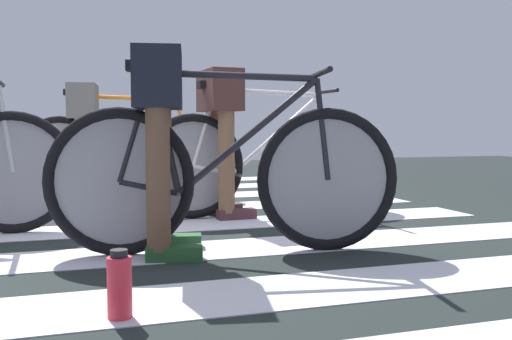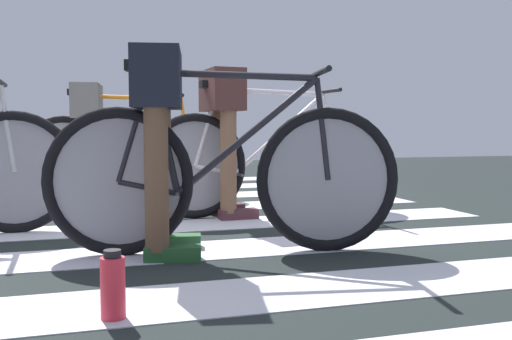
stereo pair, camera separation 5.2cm
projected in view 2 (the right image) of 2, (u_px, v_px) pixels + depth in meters
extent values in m
cube|color=black|center=(96.00, 234.00, 3.34)|extent=(18.00, 14.00, 0.02)
cube|color=silver|center=(101.00, 308.00, 1.92)|extent=(5.20, 0.44, 0.00)
cube|color=silver|center=(120.00, 256.00, 2.71)|extent=(5.20, 0.44, 0.00)
cube|color=silver|center=(90.00, 230.00, 3.38)|extent=(5.20, 0.44, 0.00)
cube|color=silver|center=(88.00, 212.00, 4.12)|extent=(5.20, 0.44, 0.00)
cube|color=silver|center=(94.00, 200.00, 4.84)|extent=(5.20, 0.44, 0.00)
cube|color=silver|center=(105.00, 190.00, 5.59)|extent=(5.20, 0.44, 0.00)
cube|color=silver|center=(91.00, 183.00, 6.31)|extent=(5.20, 0.44, 0.00)
torus|color=black|center=(118.00, 182.00, 2.69)|extent=(0.71, 0.19, 0.72)
torus|color=black|center=(328.00, 180.00, 2.80)|extent=(0.71, 0.19, 0.72)
cylinder|color=gray|center=(118.00, 182.00, 2.69)|extent=(0.60, 0.12, 0.61)
cylinder|color=gray|center=(328.00, 180.00, 2.80)|extent=(0.60, 0.12, 0.61)
cylinder|color=black|center=(235.00, 75.00, 2.71)|extent=(0.79, 0.18, 0.05)
cylinder|color=black|center=(248.00, 136.00, 2.74)|extent=(0.70, 0.17, 0.59)
cylinder|color=black|center=(164.00, 134.00, 2.70)|extent=(0.16, 0.06, 0.59)
cylinder|color=black|center=(148.00, 188.00, 2.71)|extent=(0.29, 0.08, 0.09)
cylinder|color=black|center=(135.00, 127.00, 2.68)|extent=(0.19, 0.06, 0.53)
cylinder|color=black|center=(322.00, 129.00, 2.77)|extent=(0.09, 0.05, 0.50)
cube|color=black|center=(151.00, 66.00, 2.67)|extent=(0.25, 0.13, 0.05)
cylinder|color=black|center=(317.00, 74.00, 2.75)|extent=(0.13, 0.52, 0.03)
cylinder|color=#4C4C51|center=(178.00, 194.00, 2.73)|extent=(0.08, 0.34, 0.02)
cylinder|color=brown|center=(160.00, 151.00, 2.84)|extent=(0.11, 0.11, 0.90)
cylinder|color=brown|center=(156.00, 154.00, 2.56)|extent=(0.11, 0.11, 0.90)
cube|color=black|center=(157.00, 79.00, 2.68)|extent=(0.29, 0.44, 0.28)
cube|color=#215127|center=(175.00, 242.00, 2.88)|extent=(0.27, 0.15, 0.07)
cube|color=#215127|center=(173.00, 254.00, 2.60)|extent=(0.27, 0.15, 0.07)
torus|color=black|center=(14.00, 172.00, 3.28)|extent=(0.72, 0.08, 0.72)
cylinder|color=gray|center=(14.00, 172.00, 3.28)|extent=(0.61, 0.02, 0.61)
cylinder|color=#B4B7BA|center=(7.00, 129.00, 3.25)|extent=(0.09, 0.03, 0.50)
cylinder|color=black|center=(0.00, 82.00, 3.22)|extent=(0.04, 0.52, 0.03)
torus|color=black|center=(195.00, 166.00, 3.81)|extent=(0.72, 0.10, 0.72)
torus|color=black|center=(330.00, 163.00, 4.17)|extent=(0.72, 0.10, 0.72)
cylinder|color=gray|center=(195.00, 166.00, 3.81)|extent=(0.61, 0.05, 0.61)
cylinder|color=gray|center=(330.00, 163.00, 4.17)|extent=(0.61, 0.05, 0.61)
cylinder|color=white|center=(272.00, 92.00, 3.97)|extent=(0.80, 0.09, 0.05)
cylinder|color=white|center=(280.00, 133.00, 4.01)|extent=(0.70, 0.08, 0.59)
cylinder|color=white|center=(226.00, 132.00, 3.87)|extent=(0.16, 0.04, 0.59)
cylinder|color=white|center=(215.00, 170.00, 3.86)|extent=(0.29, 0.05, 0.09)
cylinder|color=white|center=(207.00, 128.00, 3.82)|extent=(0.19, 0.04, 0.53)
cylinder|color=white|center=(326.00, 129.00, 4.14)|extent=(0.09, 0.03, 0.50)
cube|color=black|center=(218.00, 85.00, 3.83)|extent=(0.25, 0.11, 0.05)
cylinder|color=black|center=(323.00, 92.00, 4.11)|extent=(0.06, 0.52, 0.03)
cylinder|color=#4C4C51|center=(235.00, 174.00, 3.91)|extent=(0.04, 0.34, 0.02)
cylinder|color=brown|center=(216.00, 143.00, 4.00)|extent=(0.11, 0.11, 0.92)
cylinder|color=brown|center=(228.00, 144.00, 3.74)|extent=(0.11, 0.11, 0.92)
cube|color=#4A2A27|center=(222.00, 91.00, 3.84)|extent=(0.25, 0.42, 0.28)
cube|color=#4A272E|center=(226.00, 209.00, 4.06)|extent=(0.27, 0.12, 0.07)
cube|color=#4A272E|center=(238.00, 214.00, 3.79)|extent=(0.27, 0.12, 0.07)
torus|color=black|center=(64.00, 159.00, 4.64)|extent=(0.72, 0.14, 0.72)
torus|color=black|center=(189.00, 158.00, 4.81)|extent=(0.72, 0.14, 0.72)
cylinder|color=gray|center=(64.00, 159.00, 4.64)|extent=(0.60, 0.08, 0.61)
cylinder|color=gray|center=(189.00, 158.00, 4.81)|extent=(0.60, 0.08, 0.61)
cylinder|color=orange|center=(133.00, 98.00, 4.70)|extent=(0.80, 0.13, 0.05)
cylinder|color=orange|center=(141.00, 132.00, 4.73)|extent=(0.70, 0.12, 0.59)
cylinder|color=orange|center=(91.00, 131.00, 4.66)|extent=(0.16, 0.05, 0.59)
cylinder|color=orange|center=(82.00, 163.00, 4.66)|extent=(0.29, 0.06, 0.09)
cylinder|color=orange|center=(74.00, 128.00, 4.63)|extent=(0.19, 0.05, 0.53)
cylinder|color=orange|center=(185.00, 129.00, 4.79)|extent=(0.09, 0.04, 0.50)
cube|color=black|center=(83.00, 92.00, 4.62)|extent=(0.25, 0.12, 0.05)
cylinder|color=black|center=(181.00, 97.00, 4.76)|extent=(0.09, 0.52, 0.03)
cylinder|color=#4C4C51|center=(100.00, 166.00, 4.69)|extent=(0.06, 0.34, 0.02)
cylinder|color=tan|center=(90.00, 142.00, 4.80)|extent=(0.11, 0.11, 0.89)
cylinder|color=tan|center=(86.00, 143.00, 4.52)|extent=(0.11, 0.11, 0.89)
cube|color=#5E5D5A|center=(87.00, 101.00, 4.63)|extent=(0.27, 0.43, 0.28)
cube|color=#5A2029|center=(99.00, 196.00, 4.84)|extent=(0.27, 0.13, 0.07)
cube|color=#5A2029|center=(96.00, 200.00, 4.57)|extent=(0.27, 0.13, 0.07)
cylinder|color=red|center=(113.00, 288.00, 1.81)|extent=(0.08, 0.08, 0.20)
cylinder|color=black|center=(112.00, 254.00, 1.80)|extent=(0.06, 0.06, 0.02)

